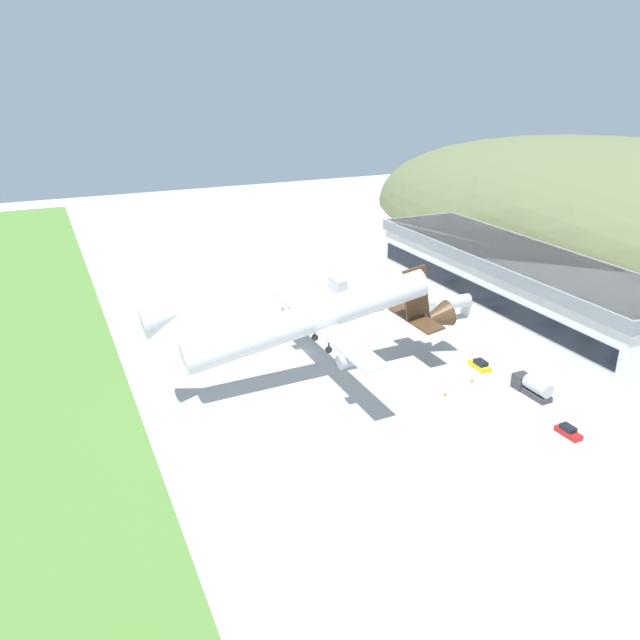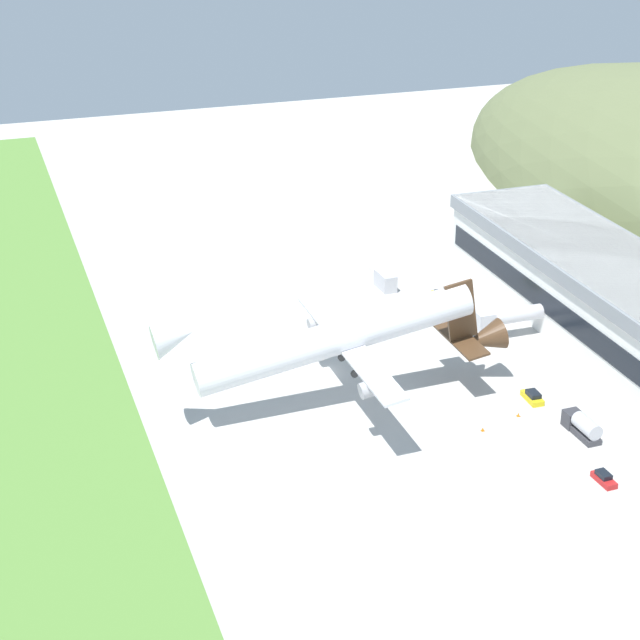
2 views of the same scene
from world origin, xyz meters
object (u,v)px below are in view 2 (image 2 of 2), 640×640
(service_car_3, at_px, (604,478))
(fuel_truck, at_px, (383,279))
(service_car_0, at_px, (429,312))
(box_truck, at_px, (582,426))
(terminal_building, at_px, (600,288))
(traffic_cone_1, at_px, (518,415))
(jetway_0, at_px, (505,317))
(service_car_1, at_px, (533,397))
(traffic_cone_0, at_px, (483,429))
(service_car_2, at_px, (439,295))
(cargo_airplane, at_px, (342,339))

(service_car_3, bearing_deg, fuel_truck, -177.63)
(service_car_0, relative_size, box_truck, 0.60)
(terminal_building, height_order, traffic_cone_1, terminal_building)
(service_car_0, height_order, service_car_3, service_car_0)
(jetway_0, relative_size, fuel_truck, 1.57)
(service_car_3, distance_m, box_truck, 12.06)
(service_car_1, xyz_separation_m, traffic_cone_0, (5.51, -11.01, -0.37))
(service_car_1, distance_m, traffic_cone_1, 5.48)
(service_car_3, distance_m, fuel_truck, 70.28)
(fuel_truck, bearing_deg, traffic_cone_1, 0.74)
(service_car_2, distance_m, service_car_3, 61.95)
(service_car_0, xyz_separation_m, service_car_2, (-6.08, 4.83, -0.01))
(jetway_0, height_order, service_car_1, jetway_0)
(terminal_building, height_order, cargo_airplane, cargo_airplane)
(terminal_building, distance_m, service_car_2, 29.46)
(jetway_0, relative_size, service_car_1, 2.78)
(terminal_building, bearing_deg, service_car_1, -50.41)
(terminal_building, relative_size, fuel_truck, 9.64)
(service_car_3, relative_size, traffic_cone_1, 6.91)
(service_car_0, bearing_deg, fuel_truck, -168.94)
(terminal_building, bearing_deg, traffic_cone_0, -54.25)
(cargo_airplane, distance_m, service_car_1, 30.48)
(service_car_1, bearing_deg, jetway_0, 163.91)
(service_car_2, relative_size, fuel_truck, 0.56)
(service_car_0, distance_m, service_car_1, 33.27)
(service_car_2, bearing_deg, terminal_building, 44.04)
(cargo_airplane, bearing_deg, jetway_0, 110.48)
(cargo_airplane, relative_size, box_truck, 7.49)
(service_car_1, height_order, box_truck, box_truck)
(service_car_3, xyz_separation_m, traffic_cone_0, (-16.97, -9.03, -0.31))
(terminal_building, xyz_separation_m, cargo_airplane, (10.55, -50.17, 3.23))
(traffic_cone_0, xyz_separation_m, traffic_cone_1, (-2.04, 6.79, 0.00))
(terminal_building, bearing_deg, cargo_airplane, -78.12)
(service_car_2, distance_m, traffic_cone_0, 46.88)
(service_car_0, bearing_deg, service_car_3, 0.06)
(cargo_airplane, bearing_deg, service_car_3, 39.78)
(jetway_0, bearing_deg, fuel_truck, -158.15)
(jetway_0, height_order, service_car_3, jetway_0)
(terminal_building, relative_size, service_car_3, 18.66)
(cargo_airplane, bearing_deg, service_car_2, 135.76)
(terminal_building, xyz_separation_m, jetway_0, (-1.95, -16.69, -3.69))
(cargo_airplane, height_order, service_car_1, cargo_airplane)
(service_car_3, bearing_deg, service_car_0, -179.94)
(service_car_2, height_order, fuel_truck, fuel_truck)
(jetway_0, bearing_deg, service_car_2, -170.30)
(service_car_1, xyz_separation_m, traffic_cone_1, (3.47, -4.22, -0.37))
(box_truck, bearing_deg, service_car_3, -17.78)
(service_car_1, distance_m, service_car_3, 22.56)
(fuel_truck, bearing_deg, terminal_building, 43.52)
(service_car_0, bearing_deg, traffic_cone_1, -3.40)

